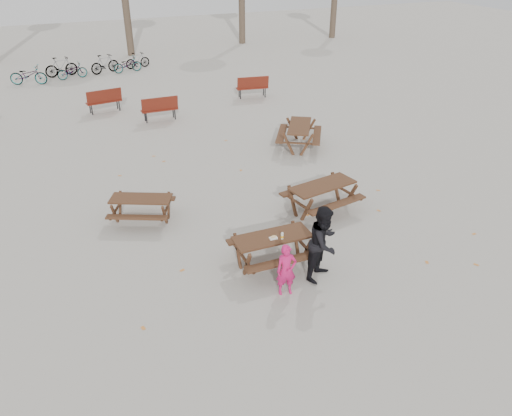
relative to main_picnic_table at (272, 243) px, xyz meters
name	(u,v)px	position (x,y,z in m)	size (l,w,h in m)	color
ground	(272,264)	(0.00, 0.00, -0.59)	(80.00, 80.00, 0.00)	gray
main_picnic_table	(272,243)	(0.00, 0.00, 0.00)	(1.80, 1.45, 0.78)	#372414
food_tray	(273,238)	(-0.03, -0.11, 0.21)	(0.18, 0.11, 0.04)	white
bread_roll	(273,236)	(-0.03, -0.11, 0.25)	(0.14, 0.06, 0.05)	tan
soda_bottle	(282,236)	(0.15, -0.19, 0.26)	(0.07, 0.07, 0.17)	silver
child	(286,270)	(-0.16, -1.10, 0.01)	(0.44, 0.29, 1.20)	#C5185D
adult	(324,243)	(0.85, -0.86, 0.30)	(0.87, 0.67, 1.78)	black
picnic_table_east	(322,198)	(2.34, 1.85, -0.18)	(1.89, 1.52, 0.81)	#372414
picnic_table_north	(142,209)	(-2.42, 3.20, -0.24)	(1.61, 1.30, 0.69)	#372414
picnic_table_far	(299,136)	(3.91, 6.39, -0.17)	(1.92, 1.55, 0.83)	#372414
park_bench_row	(127,103)	(-1.26, 12.49, -0.07)	(13.73, 2.62, 1.03)	maroon
bicycle_row	(82,68)	(-2.38, 20.04, -0.12)	(7.60, 2.48, 1.04)	black
fallen_leaves	(252,212)	(0.50, 2.50, -0.58)	(11.00, 11.00, 0.01)	orange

